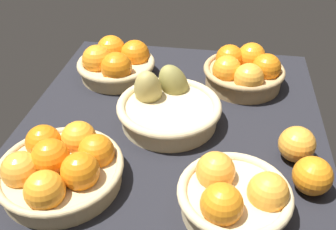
% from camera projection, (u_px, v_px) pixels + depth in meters
% --- Properties ---
extents(market_tray, '(0.84, 0.72, 0.03)m').
position_uv_depth(market_tray, '(171.00, 131.00, 0.92)').
color(market_tray, black).
rests_on(market_tray, ground).
extents(basket_near_left, '(0.20, 0.20, 0.10)m').
position_uv_depth(basket_near_left, '(234.00, 196.00, 0.68)').
color(basket_near_left, '#D3BC8C').
rests_on(basket_near_left, market_tray).
extents(basket_center_pears, '(0.25, 0.25, 0.13)m').
position_uv_depth(basket_center_pears, '(167.00, 106.00, 0.91)').
color(basket_center_pears, '#D3BC8C').
rests_on(basket_center_pears, market_tray).
extents(basket_far_right, '(0.22, 0.22, 0.10)m').
position_uv_depth(basket_far_right, '(116.00, 63.00, 1.08)').
color(basket_far_right, tan).
rests_on(basket_far_right, market_tray).
extents(basket_near_right, '(0.22, 0.22, 0.11)m').
position_uv_depth(basket_near_right, '(244.00, 71.00, 1.04)').
color(basket_near_right, tan).
rests_on(basket_near_right, market_tray).
extents(basket_far_left, '(0.25, 0.25, 0.10)m').
position_uv_depth(basket_far_left, '(60.00, 167.00, 0.74)').
color(basket_far_left, tan).
rests_on(basket_far_left, market_tray).
extents(loose_orange_front_gap, '(0.08, 0.08, 0.08)m').
position_uv_depth(loose_orange_front_gap, '(297.00, 144.00, 0.80)').
color(loose_orange_front_gap, '#F49E33').
rests_on(loose_orange_front_gap, market_tray).
extents(loose_orange_back_gap, '(0.08, 0.08, 0.08)m').
position_uv_depth(loose_orange_back_gap, '(312.00, 176.00, 0.72)').
color(loose_orange_back_gap, orange).
rests_on(loose_orange_back_gap, market_tray).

